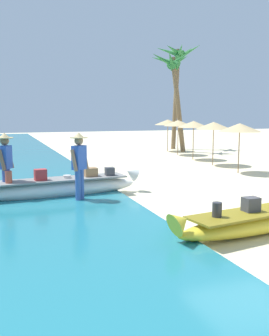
{
  "coord_description": "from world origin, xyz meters",
  "views": [
    {
      "loc": [
        -5.44,
        -7.18,
        2.29
      ],
      "look_at": [
        -2.15,
        1.95,
        0.9
      ],
      "focal_mm": 41.08,
      "sensor_mm": 36.0,
      "label": 1
    }
  ],
  "objects_px": {
    "palm_tree_leaning_seaward": "(177,64)",
    "boat_white_midground": "(60,187)",
    "person_vendor_hatted": "(79,163)",
    "person_vendor_assistant": "(6,162)",
    "palm_tree_tall_inland": "(173,72)"
  },
  "relations": [
    {
      "from": "person_vendor_assistant",
      "to": "palm_tree_leaning_seaward",
      "type": "relative_size",
      "value": 0.27
    },
    {
      "from": "person_vendor_assistant",
      "to": "palm_tree_leaning_seaward",
      "type": "distance_m",
      "value": 16.75
    },
    {
      "from": "palm_tree_tall_inland",
      "to": "boat_white_midground",
      "type": "bearing_deg",
      "value": -128.54
    },
    {
      "from": "palm_tree_leaning_seaward",
      "to": "person_vendor_assistant",
      "type": "bearing_deg",
      "value": -131.6
    },
    {
      "from": "person_vendor_assistant",
      "to": "palm_tree_leaning_seaward",
      "type": "xyz_separation_m",
      "value": [
        10.74,
        12.1,
        4.31
      ]
    },
    {
      "from": "palm_tree_leaning_seaward",
      "to": "boat_white_midground",
      "type": "bearing_deg",
      "value": -127.71
    },
    {
      "from": "boat_white_midground",
      "to": "person_vendor_hatted",
      "type": "relative_size",
      "value": 2.61
    },
    {
      "from": "person_vendor_assistant",
      "to": "palm_tree_tall_inland",
      "type": "distance_m",
      "value": 14.52
    },
    {
      "from": "boat_white_midground",
      "to": "palm_tree_leaning_seaward",
      "type": "height_order",
      "value": "palm_tree_leaning_seaward"
    },
    {
      "from": "boat_white_midground",
      "to": "person_vendor_assistant",
      "type": "distance_m",
      "value": 1.54
    },
    {
      "from": "palm_tree_leaning_seaward",
      "to": "palm_tree_tall_inland",
      "type": "bearing_deg",
      "value": -122.54
    },
    {
      "from": "person_vendor_hatted",
      "to": "boat_white_midground",
      "type": "bearing_deg",
      "value": 117.12
    },
    {
      "from": "boat_white_midground",
      "to": "palm_tree_tall_inland",
      "type": "bearing_deg",
      "value": 51.46
    },
    {
      "from": "person_vendor_assistant",
      "to": "palm_tree_leaning_seaward",
      "type": "height_order",
      "value": "palm_tree_leaning_seaward"
    },
    {
      "from": "person_vendor_hatted",
      "to": "person_vendor_assistant",
      "type": "distance_m",
      "value": 1.92
    }
  ]
}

